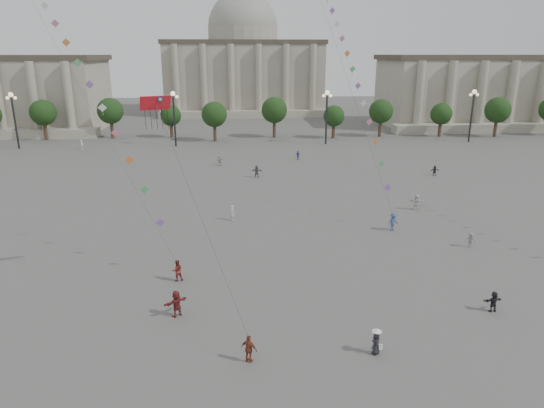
{
  "coord_description": "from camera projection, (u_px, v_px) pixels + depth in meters",
  "views": [
    {
      "loc": [
        -3.55,
        -26.14,
        17.75
      ],
      "look_at": [
        -0.52,
        12.0,
        5.75
      ],
      "focal_mm": 32.0,
      "sensor_mm": 36.0,
      "label": 1
    }
  ],
  "objects": [
    {
      "name": "hall_central",
      "position": [
        244.0,
        64.0,
        149.1
      ],
      "size": [
        48.3,
        34.3,
        35.5
      ],
      "color": "gray",
      "rests_on": "ground"
    },
    {
      "name": "hat_person",
      "position": [
        376.0,
        342.0,
        29.63
      ],
      "size": [
        0.85,
        0.83,
        1.69
      ],
      "color": "black",
      "rests_on": "ground"
    },
    {
      "name": "person_crowd_13",
      "position": [
        232.0,
        213.0,
        53.34
      ],
      "size": [
        0.71,
        0.75,
        1.72
      ],
      "primitive_type": "imported",
      "rotation": [
        0.0,
        0.0,
        2.24
      ],
      "color": "silver",
      "rests_on": "ground"
    },
    {
      "name": "ground",
      "position": [
        295.0,
        348.0,
        30.44
      ],
      "size": [
        360.0,
        360.0,
        0.0
      ],
      "primitive_type": "plane",
      "color": "#4E4C4A",
      "rests_on": "ground"
    },
    {
      "name": "person_crowd_0",
      "position": [
        298.0,
        155.0,
        83.69
      ],
      "size": [
        0.97,
        0.59,
        1.54
      ],
      "primitive_type": "imported",
      "rotation": [
        0.0,
        0.0,
        0.25
      ],
      "color": "navy",
      "rests_on": "ground"
    },
    {
      "name": "lamp_post_mid_east",
      "position": [
        327.0,
        107.0,
        95.96
      ],
      "size": [
        2.0,
        0.9,
        10.65
      ],
      "color": "#262628",
      "rests_on": "ground"
    },
    {
      "name": "person_crowd_12",
      "position": [
        257.0,
        171.0,
        71.74
      ],
      "size": [
        1.79,
        1.02,
        1.84
      ],
      "primitive_type": "imported",
      "rotation": [
        0.0,
        0.0,
        2.85
      ],
      "color": "#5A5A5E",
      "rests_on": "ground"
    },
    {
      "name": "person_crowd_9",
      "position": [
        435.0,
        171.0,
        72.88
      ],
      "size": [
        1.43,
        0.56,
        1.51
      ],
      "primitive_type": "imported",
      "rotation": [
        0.0,
        0.0,
        0.09
      ],
      "color": "#222328",
      "rests_on": "ground"
    },
    {
      "name": "kite_flyer_1",
      "position": [
        393.0,
        222.0,
        50.22
      ],
      "size": [
        1.42,
        1.18,
        1.91
      ],
      "primitive_type": "imported",
      "rotation": [
        0.0,
        0.0,
        0.46
      ],
      "color": "#394982",
      "rests_on": "ground"
    },
    {
      "name": "tree_row",
      "position": [
        250.0,
        113.0,
        103.02
      ],
      "size": [
        137.12,
        5.12,
        8.0
      ],
      "color": "#392A1C",
      "rests_on": "ground"
    },
    {
      "name": "person_crowd_10",
      "position": [
        82.0,
        145.0,
        92.39
      ],
      "size": [
        0.44,
        0.67,
        1.84
      ],
      "primitive_type": "imported",
      "rotation": [
        0.0,
        0.0,
        1.57
      ],
      "color": "silver",
      "rests_on": "ground"
    },
    {
      "name": "lamp_post_far_west",
      "position": [
        13.0,
        110.0,
        91.42
      ],
      "size": [
        2.0,
        0.9,
        10.65
      ],
      "color": "#262628",
      "rests_on": "ground"
    },
    {
      "name": "lamp_post_mid_west",
      "position": [
        174.0,
        109.0,
        93.69
      ],
      "size": [
        2.0,
        0.9,
        10.65
      ],
      "color": "#262628",
      "rests_on": "ground"
    },
    {
      "name": "dragon_kite",
      "position": [
        157.0,
        114.0,
        34.54
      ],
      "size": [
        4.18,
        5.94,
        17.63
      ],
      "color": "red",
      "rests_on": "ground"
    },
    {
      "name": "person_crowd_6",
      "position": [
        471.0,
        240.0,
        45.97
      ],
      "size": [
        1.07,
        0.78,
        1.49
      ],
      "primitive_type": "imported",
      "rotation": [
        0.0,
        0.0,
        6.02
      ],
      "color": "slate",
      "rests_on": "ground"
    },
    {
      "name": "person_crowd_7",
      "position": [
        416.0,
        202.0,
        56.93
      ],
      "size": [
        1.85,
        1.04,
        1.9
      ],
      "primitive_type": "imported",
      "rotation": [
        0.0,
        0.0,
        2.85
      ],
      "color": "silver",
      "rests_on": "ground"
    },
    {
      "name": "lamp_post_far_east",
      "position": [
        473.0,
        106.0,
        98.23
      ],
      "size": [
        2.0,
        0.9,
        10.65
      ],
      "color": "#262628",
      "rests_on": "ground"
    },
    {
      "name": "hall_east",
      "position": [
        543.0,
        91.0,
        122.91
      ],
      "size": [
        84.0,
        26.22,
        17.2
      ],
      "color": "gray",
      "rests_on": "ground"
    },
    {
      "name": "person_crowd_3",
      "position": [
        494.0,
        302.0,
        34.53
      ],
      "size": [
        1.48,
        0.64,
        1.54
      ],
      "primitive_type": "imported",
      "rotation": [
        0.0,
        0.0,
        3.27
      ],
      "color": "black",
      "rests_on": "ground"
    },
    {
      "name": "tourist_0",
      "position": [
        249.0,
        349.0,
        28.81
      ],
      "size": [
        1.12,
        0.91,
        1.78
      ],
      "primitive_type": "imported",
      "rotation": [
        0.0,
        0.0,
        2.6
      ],
      "color": "brown",
      "rests_on": "ground"
    },
    {
      "name": "person_crowd_4",
      "position": [
        220.0,
        160.0,
        79.35
      ],
      "size": [
        1.48,
        1.4,
        1.67
      ],
      "primitive_type": "imported",
      "rotation": [
        0.0,
        0.0,
        3.87
      ],
      "color": "#AEADAA",
      "rests_on": "ground"
    },
    {
      "name": "kite_flyer_0",
      "position": [
        177.0,
        270.0,
        39.16
      ],
      "size": [
        1.02,
        0.89,
        1.8
      ],
      "primitive_type": "imported",
      "rotation": [
        0.0,
        0.0,
        3.41
      ],
      "color": "maroon",
      "rests_on": "ground"
    },
    {
      "name": "tourist_2",
      "position": [
        177.0,
        303.0,
        33.88
      ],
      "size": [
        1.79,
        1.51,
        1.93
      ],
      "primitive_type": "imported",
      "rotation": [
        0.0,
        0.0,
        3.76
      ],
      "color": "maroon",
      "rests_on": "ground"
    }
  ]
}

